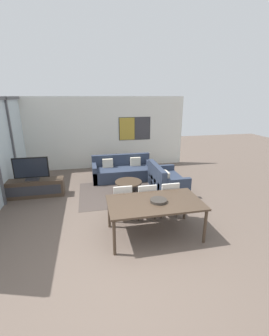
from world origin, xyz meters
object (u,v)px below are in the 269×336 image
object	(u,v)px
dining_chair_centre	(146,199)
fruit_bowl	(159,200)
coffee_table	(128,184)
dining_chair_left	(122,200)
sofa_side	(165,182)
dining_chair_right	(168,197)
sofa_main	(122,171)
tv_console	(34,188)
television	(31,169)
dining_table	(155,204)

from	to	relation	value
dining_chair_centre	fruit_bowl	xyz separation A→B (m)	(0.07, -0.74, 0.30)
coffee_table	dining_chair_left	size ratio (longest dim) A/B	0.92
fruit_bowl	coffee_table	bearing A→B (deg)	94.97
coffee_table	dining_chair_centre	size ratio (longest dim) A/B	0.92
sofa_side	coffee_table	distance (m)	1.15
coffee_table	dining_chair_right	bearing A→B (deg)	-66.20
sofa_main	dining_chair_left	distance (m)	2.76
tv_console	dining_chair_centre	world-z (taller)	dining_chair_centre
sofa_main	coffee_table	world-z (taller)	sofa_main
television	dining_chair_left	size ratio (longest dim) A/B	1.09
television	sofa_main	world-z (taller)	television
dining_chair_left	dining_chair_right	distance (m)	1.12
sofa_main	fruit_bowl	xyz separation A→B (m)	(0.20, -3.52, 0.52)
dining_table	fruit_bowl	world-z (taller)	fruit_bowl
coffee_table	dining_table	size ratio (longest dim) A/B	0.42
sofa_side	fruit_bowl	size ratio (longest dim) A/B	4.25
coffee_table	dining_chair_centre	distance (m)	1.59
sofa_side	tv_console	bearing A→B (deg)	84.87
dining_table	fruit_bowl	xyz separation A→B (m)	(0.07, -0.03, 0.10)
sofa_main	dining_chair_left	size ratio (longest dim) A/B	2.36
television	tv_console	bearing A→B (deg)	-90.00
sofa_main	sofa_side	size ratio (longest dim) A/B	1.44
sofa_side	television	bearing A→B (deg)	84.86
dining_chair_left	dining_chair_right	world-z (taller)	same
television	dining_table	bearing A→B (deg)	-41.55
sofa_main	coffee_table	bearing A→B (deg)	-90.00
television	coffee_table	bearing A→B (deg)	-5.77
sofa_side	dining_chair_left	distance (m)	2.14
sofa_main	fruit_bowl	size ratio (longest dim) A/B	6.10
sofa_main	dining_chair_left	xyz separation A→B (m)	(-0.43, -2.72, 0.22)
tv_console	fruit_bowl	xyz separation A→B (m)	(2.95, -2.58, 0.54)
television	fruit_bowl	world-z (taller)	television
coffee_table	dining_table	bearing A→B (deg)	-86.67
sofa_side	dining_chair_left	size ratio (longest dim) A/B	1.65
television	sofa_side	bearing A→B (deg)	-5.14
television	sofa_main	distance (m)	2.96
dining_chair_centre	coffee_table	bearing A→B (deg)	94.83
television	dining_chair_centre	world-z (taller)	television
television	dining_chair_right	distance (m)	3.92
dining_table	dining_chair_centre	size ratio (longest dim) A/B	2.18
dining_chair_left	coffee_table	bearing A→B (deg)	74.25
coffee_table	dining_table	xyz separation A→B (m)	(0.13, -2.28, 0.44)
sofa_side	coffee_table	size ratio (longest dim) A/B	1.79
dining_table	sofa_main	bearing A→B (deg)	92.17
sofa_side	fruit_bowl	bearing A→B (deg)	157.05
television	fruit_bowl	distance (m)	3.92
dining_chair_centre	dining_chair_right	size ratio (longest dim) A/B	1.00
fruit_bowl	dining_chair_right	bearing A→B (deg)	56.53
dining_chair_right	dining_chair_centre	bearing A→B (deg)	-179.69
dining_table	dining_chair_centre	distance (m)	0.74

